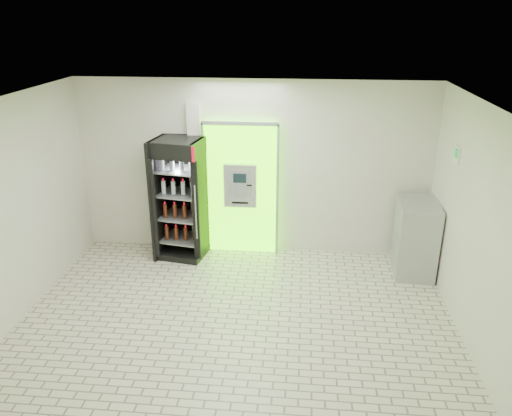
# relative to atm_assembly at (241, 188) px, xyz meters

# --- Properties ---
(ground) EXTENTS (6.00, 6.00, 0.00)m
(ground) POSITION_rel_atm_assembly_xyz_m (0.20, -2.41, -1.17)
(ground) COLOR beige
(ground) RESTS_ON ground
(room_shell) EXTENTS (6.00, 6.00, 6.00)m
(room_shell) POSITION_rel_atm_assembly_xyz_m (0.20, -2.41, 0.67)
(room_shell) COLOR silver
(room_shell) RESTS_ON ground
(atm_assembly) EXTENTS (1.30, 0.24, 2.33)m
(atm_assembly) POSITION_rel_atm_assembly_xyz_m (0.00, 0.00, 0.00)
(atm_assembly) COLOR #54FF00
(atm_assembly) RESTS_ON ground
(pillar) EXTENTS (0.22, 0.11, 2.60)m
(pillar) POSITION_rel_atm_assembly_xyz_m (-0.78, 0.04, 0.13)
(pillar) COLOR silver
(pillar) RESTS_ON ground
(beverage_cooler) EXTENTS (0.89, 0.84, 2.08)m
(beverage_cooler) POSITION_rel_atm_assembly_xyz_m (-1.00, -0.26, -0.17)
(beverage_cooler) COLOR black
(beverage_cooler) RESTS_ON ground
(steel_cabinet) EXTENTS (0.66, 0.94, 1.21)m
(steel_cabinet) POSITION_rel_atm_assembly_xyz_m (2.89, -0.51, -0.57)
(steel_cabinet) COLOR #A2A5AA
(steel_cabinet) RESTS_ON ground
(exit_sign) EXTENTS (0.02, 0.22, 0.26)m
(exit_sign) POSITION_rel_atm_assembly_xyz_m (3.19, -1.01, 0.95)
(exit_sign) COLOR white
(exit_sign) RESTS_ON room_shell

